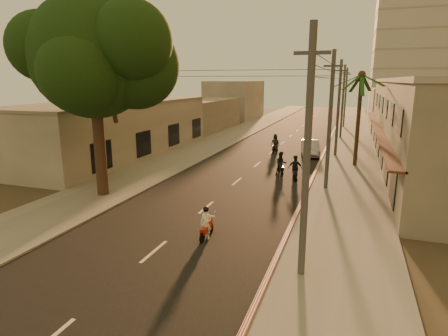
{
  "coord_description": "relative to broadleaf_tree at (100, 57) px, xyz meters",
  "views": [
    {
      "loc": [
        7.63,
        -16.92,
        7.13
      ],
      "look_at": [
        -0.42,
        6.35,
        1.35
      ],
      "focal_mm": 30.0,
      "sensor_mm": 36.0,
      "label": 1
    }
  ],
  "objects": [
    {
      "name": "ground",
      "position": [
        6.61,
        -2.14,
        -8.48
      ],
      "size": [
        160.0,
        160.0,
        0.0
      ],
      "primitive_type": "plane",
      "color": "#383023",
      "rests_on": "ground"
    },
    {
      "name": "shophouse_row",
      "position": [
        20.57,
        15.86,
        -4.83
      ],
      "size": [
        8.8,
        34.2,
        7.3
      ],
      "color": "gray",
      "rests_on": "ground"
    },
    {
      "name": "scooter_mid_b",
      "position": [
        10.46,
        7.76,
        -7.64
      ],
      "size": [
        1.22,
        1.85,
        1.85
      ],
      "rotation": [
        0.0,
        0.0,
        0.24
      ],
      "color": "black",
      "rests_on": "ground"
    },
    {
      "name": "road",
      "position": [
        6.61,
        17.86,
        -8.47
      ],
      "size": [
        10.0,
        140.0,
        0.02
      ],
      "primitive_type": "cube",
      "color": "black",
      "rests_on": "ground"
    },
    {
      "name": "utility_poles",
      "position": [
        12.81,
        17.86,
        -1.94
      ],
      "size": [
        1.2,
        48.26,
        9.0
      ],
      "color": "#38383A",
      "rests_on": "ground"
    },
    {
      "name": "sidewalk_left",
      "position": [
        -0.89,
        17.86,
        -8.42
      ],
      "size": [
        5.0,
        140.0,
        0.12
      ],
      "primitive_type": "cube",
      "color": "slate",
      "rests_on": "ground"
    },
    {
      "name": "left_building",
      "position": [
        -7.37,
        11.86,
        -5.88
      ],
      "size": [
        8.2,
        24.2,
        5.2
      ],
      "color": "#ACA69C",
      "rests_on": "ground"
    },
    {
      "name": "broadleaf_tree",
      "position": [
        0.0,
        0.0,
        0.0
      ],
      "size": [
        9.6,
        8.7,
        12.1
      ],
      "color": "black",
      "rests_on": "ground"
    },
    {
      "name": "distant_tower",
      "position": [
        22.61,
        53.86,
        5.52
      ],
      "size": [
        12.1,
        12.1,
        28.0
      ],
      "color": "#B7B5B2",
      "rests_on": "ground"
    },
    {
      "name": "scooter_far_a",
      "position": [
        6.91,
        18.0,
        -7.63
      ],
      "size": [
        0.92,
        1.91,
        1.88
      ],
      "rotation": [
        0.0,
        0.0,
        -0.04
      ],
      "color": "black",
      "rests_on": "ground"
    },
    {
      "name": "palm_tree",
      "position": [
        14.61,
        13.86,
        -1.33
      ],
      "size": [
        5.0,
        5.0,
        8.2
      ],
      "color": "black",
      "rests_on": "ground"
    },
    {
      "name": "filler_left_near",
      "position": [
        -7.39,
        31.86,
        -6.28
      ],
      "size": [
        8.0,
        14.0,
        4.4
      ],
      "primitive_type": "cube",
      "color": "#ACA69C",
      "rests_on": "ground"
    },
    {
      "name": "parked_car",
      "position": [
        10.48,
        17.42,
        -7.74
      ],
      "size": [
        3.2,
        5.03,
        1.47
      ],
      "primitive_type": "imported",
      "rotation": [
        0.0,
        0.0,
        0.19
      ],
      "color": "#A3A5AB",
      "rests_on": "ground"
    },
    {
      "name": "scooter_red",
      "position": [
        8.21,
        -4.12,
        -7.79
      ],
      "size": [
        0.6,
        1.6,
        1.56
      ],
      "rotation": [
        0.0,
        0.0,
        0.01
      ],
      "color": "black",
      "rests_on": "ground"
    },
    {
      "name": "filler_left_far",
      "position": [
        -7.39,
        49.86,
        -4.98
      ],
      "size": [
        8.0,
        14.0,
        7.0
      ],
      "primitive_type": "cube",
      "color": "#ACA69C",
      "rests_on": "ground"
    },
    {
      "name": "filler_right",
      "position": [
        20.61,
        42.86,
        -5.48
      ],
      "size": [
        8.0,
        14.0,
        6.0
      ],
      "primitive_type": "cube",
      "color": "#ACA69C",
      "rests_on": "ground"
    },
    {
      "name": "scooter_mid_a",
      "position": [
        9.21,
        8.94,
        -7.64
      ],
      "size": [
        1.28,
        1.79,
        1.84
      ],
      "rotation": [
        0.0,
        0.0,
        0.36
      ],
      "color": "black",
      "rests_on": "ground"
    },
    {
      "name": "sidewalk_right",
      "position": [
        14.11,
        17.86,
        -8.42
      ],
      "size": [
        5.0,
        140.0,
        0.12
      ],
      "primitive_type": "cube",
      "color": "slate",
      "rests_on": "ground"
    },
    {
      "name": "curb_stripe",
      "position": [
        11.71,
        12.86,
        -8.38
      ],
      "size": [
        0.2,
        60.0,
        0.2
      ],
      "primitive_type": "cube",
      "color": "#AD2212",
      "rests_on": "ground"
    }
  ]
}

